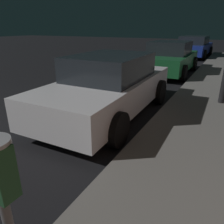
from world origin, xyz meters
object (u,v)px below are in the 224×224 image
at_px(car_blue, 194,47).
at_px(car_green, 169,58).
at_px(car_white, 109,86).

bearing_deg(car_blue, car_green, -89.98).
xyz_separation_m(car_white, car_green, (0.00, 5.64, -0.00)).
bearing_deg(car_blue, car_white, -89.99).
xyz_separation_m(car_white, car_blue, (-0.00, 12.38, 0.01)).
bearing_deg(car_green, car_white, -90.00).
height_order(car_white, car_green, same).
distance_m(car_green, car_blue, 6.74).
bearing_deg(car_green, car_blue, 90.02).
relative_size(car_white, car_green, 1.03).
xyz_separation_m(car_green, car_blue, (-0.00, 6.74, 0.01)).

